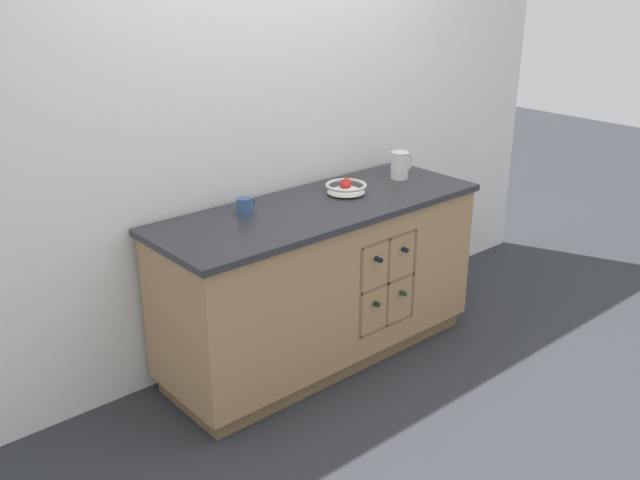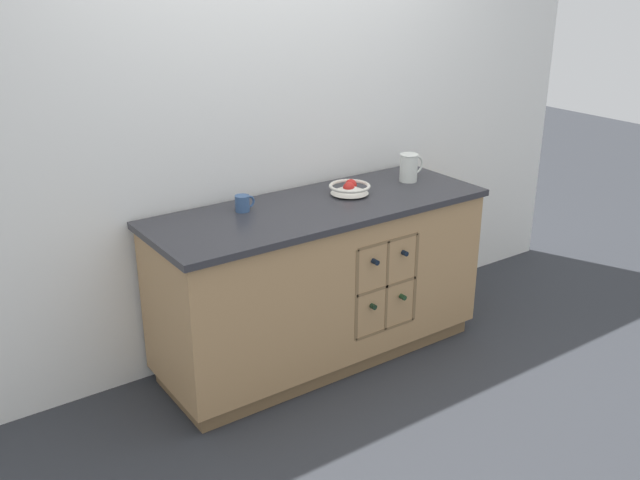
% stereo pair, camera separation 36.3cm
% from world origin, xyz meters
% --- Properties ---
extents(ground_plane, '(14.00, 14.00, 0.00)m').
position_xyz_m(ground_plane, '(0.00, 0.00, 0.00)').
color(ground_plane, '#2D3035').
extents(back_wall, '(4.40, 0.06, 2.55)m').
position_xyz_m(back_wall, '(0.00, 0.37, 1.27)').
color(back_wall, white).
rests_on(back_wall, ground_plane).
extents(kitchen_island, '(1.84, 0.67, 0.90)m').
position_xyz_m(kitchen_island, '(0.00, -0.00, 0.46)').
color(kitchen_island, brown).
rests_on(kitchen_island, ground_plane).
extents(fruit_bowl, '(0.23, 0.23, 0.07)m').
position_xyz_m(fruit_bowl, '(0.23, 0.05, 0.93)').
color(fruit_bowl, silver).
rests_on(fruit_bowl, kitchen_island).
extents(white_pitcher, '(0.16, 0.11, 0.16)m').
position_xyz_m(white_pitcher, '(0.66, 0.06, 0.98)').
color(white_pitcher, silver).
rests_on(white_pitcher, kitchen_island).
extents(ceramic_mug, '(0.11, 0.07, 0.08)m').
position_xyz_m(ceramic_mug, '(-0.37, 0.14, 0.94)').
color(ceramic_mug, '#385684').
rests_on(ceramic_mug, kitchen_island).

